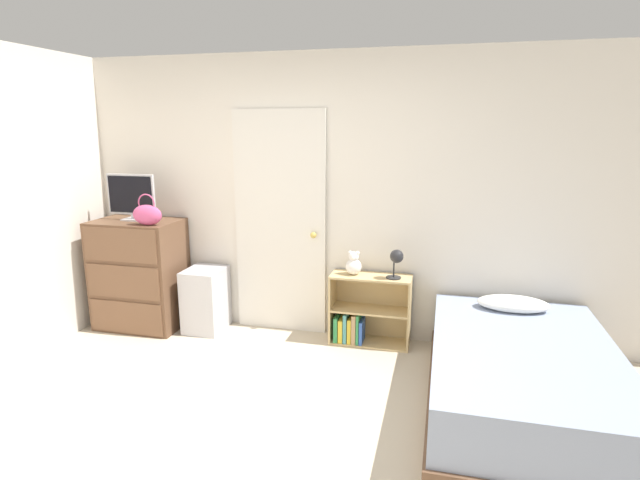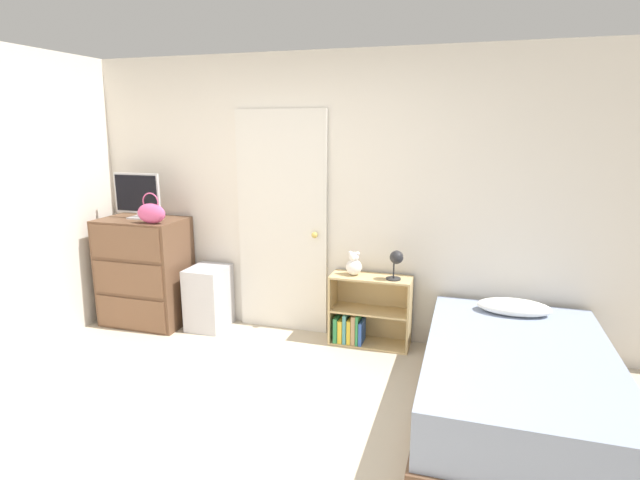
{
  "view_description": "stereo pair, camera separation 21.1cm",
  "coord_description": "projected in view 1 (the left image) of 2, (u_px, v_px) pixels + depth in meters",
  "views": [
    {
      "loc": [
        1.2,
        -2.36,
        1.92
      ],
      "look_at": [
        0.18,
        1.72,
        0.95
      ],
      "focal_mm": 28.0,
      "sensor_mm": 36.0,
      "label": 1
    },
    {
      "loc": [
        1.4,
        -2.31,
        1.92
      ],
      "look_at": [
        0.18,
        1.72,
        0.95
      ],
      "focal_mm": 28.0,
      "sensor_mm": 36.0,
      "label": 2
    }
  ],
  "objects": [
    {
      "name": "bookshelf",
      "position": [
        363.0,
        315.0,
        4.48
      ],
      "size": [
        0.71,
        0.27,
        0.63
      ],
      "color": "tan",
      "rests_on": "ground_plane"
    },
    {
      "name": "desk_lamp",
      "position": [
        396.0,
        259.0,
        4.24
      ],
      "size": [
        0.15,
        0.14,
        0.26
      ],
      "color": "#262628",
      "rests_on": "bookshelf"
    },
    {
      "name": "teddy_bear",
      "position": [
        354.0,
        264.0,
        4.39
      ],
      "size": [
        0.14,
        0.14,
        0.21
      ],
      "color": "silver",
      "rests_on": "bookshelf"
    },
    {
      "name": "bed",
      "position": [
        522.0,
        377.0,
        3.41
      ],
      "size": [
        1.24,
        1.94,
        0.59
      ],
      "color": "brown",
      "rests_on": "ground_plane"
    },
    {
      "name": "door_closed",
      "position": [
        280.0,
        224.0,
        4.62
      ],
      "size": [
        0.87,
        0.09,
        2.07
      ],
      "color": "silver",
      "rests_on": "ground_plane"
    },
    {
      "name": "tv",
      "position": [
        131.0,
        196.0,
        4.67
      ],
      "size": [
        0.49,
        0.16,
        0.43
      ],
      "color": "#B7B7BC",
      "rests_on": "dresser"
    },
    {
      "name": "ground_plane",
      "position": [
        221.0,
        458.0,
        2.95
      ],
      "size": [
        16.0,
        16.0,
        0.0
      ],
      "primitive_type": "plane",
      "color": "#C1B299"
    },
    {
      "name": "dresser",
      "position": [
        140.0,
        274.0,
        4.8
      ],
      "size": [
        0.81,
        0.53,
        1.05
      ],
      "color": "brown",
      "rests_on": "ground_plane"
    },
    {
      "name": "handbag",
      "position": [
        147.0,
        214.0,
        4.45
      ],
      "size": [
        0.28,
        0.12,
        0.28
      ],
      "color": "#C64C7F",
      "rests_on": "dresser"
    },
    {
      "name": "wall_back",
      "position": [
        309.0,
        198.0,
        4.55
      ],
      "size": [
        10.0,
        0.06,
        2.55
      ],
      "color": "silver",
      "rests_on": "ground_plane"
    },
    {
      "name": "storage_bin",
      "position": [
        206.0,
        299.0,
        4.76
      ],
      "size": [
        0.34,
        0.41,
        0.6
      ],
      "color": "silver",
      "rests_on": "ground_plane"
    }
  ]
}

